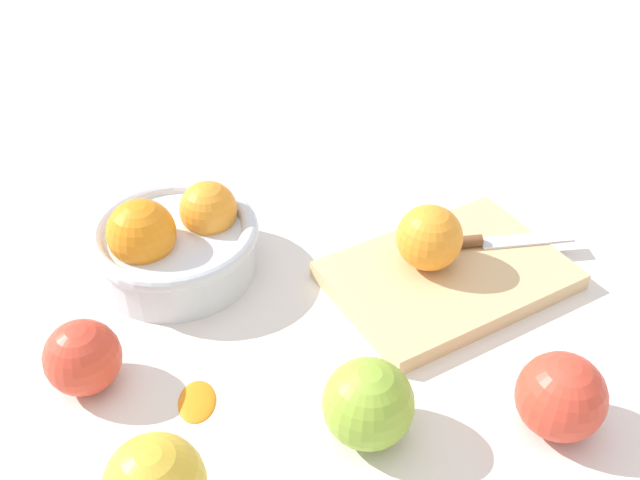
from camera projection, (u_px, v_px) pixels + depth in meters
ground_plane at (326, 327)px, 0.78m from camera, size 2.40×2.40×0.00m
bowl at (174, 241)px, 0.83m from camera, size 0.19×0.19×0.11m
cutting_board at (448, 276)px, 0.83m from camera, size 0.29×0.22×0.02m
orange_on_board at (429, 238)px, 0.81m from camera, size 0.07×0.07×0.07m
knife at (490, 241)px, 0.85m from camera, size 0.16×0.04×0.01m
apple_front_right at (561, 397)px, 0.65m from camera, size 0.08×0.08×0.08m
apple_mid_left at (83, 359)px, 0.69m from camera, size 0.07×0.07×0.07m
apple_front_center at (368, 404)px, 0.65m from camera, size 0.08×0.08×0.08m
citrus_peel at (197, 399)px, 0.70m from camera, size 0.05×0.06×0.01m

